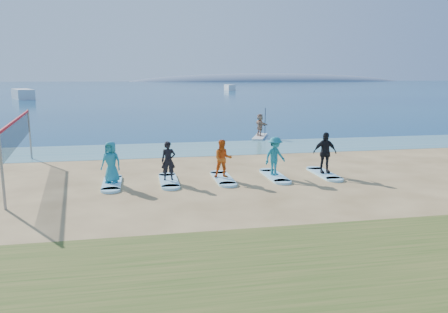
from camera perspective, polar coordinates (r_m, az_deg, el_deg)
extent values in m
plane|color=tan|center=(14.82, -4.13, -5.78)|extent=(600.00, 600.00, 0.00)
plane|color=teal|center=(25.03, -7.09, 0.91)|extent=(600.00, 600.00, 0.00)
plane|color=navy|center=(174.18, -10.70, 8.99)|extent=(600.00, 600.00, 0.00)
ellipsoid|color=slate|center=(328.69, 6.07, 9.75)|extent=(220.00, 56.00, 18.00)
cylinder|color=gray|center=(15.19, -27.02, -1.66)|extent=(0.09, 0.09, 2.50)
cylinder|color=gray|center=(24.02, -24.02, 2.67)|extent=(0.09, 0.09, 2.50)
cube|color=black|center=(19.50, -25.33, 2.88)|extent=(1.20, 8.93, 1.00)
cube|color=red|center=(19.44, -25.45, 4.39)|extent=(1.23, 8.93, 0.10)
cube|color=silver|center=(29.77, 4.71, 2.59)|extent=(1.80, 3.04, 0.12)
imported|color=tan|center=(29.67, 4.73, 4.14)|extent=(0.74, 1.45, 1.50)
cube|color=silver|center=(86.88, -24.75, 6.83)|extent=(5.65, 8.91, 1.77)
cube|color=silver|center=(125.44, 0.74, 8.63)|extent=(1.96, 6.62, 1.61)
cube|color=#A4E5FF|center=(17.46, -14.42, -3.42)|extent=(0.70, 2.20, 0.09)
imported|color=teal|center=(17.28, -14.55, -0.71)|extent=(0.91, 0.76, 1.60)
cube|color=#A4E5FF|center=(17.46, -7.22, -3.17)|extent=(0.70, 2.20, 0.09)
imported|color=black|center=(17.28, -7.28, -0.55)|extent=(0.56, 0.37, 1.54)
cube|color=#A4E5FF|center=(17.73, -0.14, -2.87)|extent=(0.70, 2.20, 0.09)
imported|color=#D35916|center=(17.56, -0.14, -0.29)|extent=(0.79, 0.64, 1.54)
cube|color=#A4E5FF|center=(18.26, 6.62, -2.55)|extent=(0.70, 2.20, 0.09)
imported|color=teal|center=(18.09, 6.68, 0.06)|extent=(1.19, 0.97, 1.60)
cube|color=#A4E5FF|center=(19.03, 12.92, -2.21)|extent=(0.70, 2.20, 0.09)
imported|color=black|center=(18.86, 13.03, 0.49)|extent=(1.04, 0.48, 1.73)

